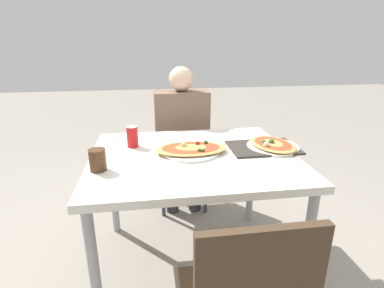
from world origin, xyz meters
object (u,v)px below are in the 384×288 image
object	(u,v)px
chair_far_seated	(181,147)
pizza_second	(273,145)
soda_can	(132,137)
dining_table	(193,166)
drink_glass	(98,160)
person_seated	(182,130)
pizza_main	(191,149)

from	to	relation	value
chair_far_seated	pizza_second	xyz separation A→B (m)	(0.47, -0.77, 0.27)
chair_far_seated	soda_can	bearing A→B (deg)	60.23
dining_table	pizza_second	bearing A→B (deg)	4.43
dining_table	drink_glass	bearing A→B (deg)	-164.05
chair_far_seated	person_seated	size ratio (longest dim) A/B	0.76
soda_can	pizza_main	bearing A→B (deg)	-24.26
soda_can	pizza_second	size ratio (longest dim) A/B	0.35
dining_table	soda_can	size ratio (longest dim) A/B	9.06
pizza_second	pizza_main	bearing A→B (deg)	-179.60
person_seated	drink_glass	world-z (taller)	person_seated
chair_far_seated	soda_can	world-z (taller)	chair_far_seated
chair_far_seated	pizza_second	size ratio (longest dim) A/B	2.45
chair_far_seated	pizza_main	distance (m)	0.81
soda_can	pizza_second	world-z (taller)	soda_can
person_seated	pizza_second	distance (m)	0.81
chair_far_seated	soda_can	distance (m)	0.78
pizza_second	drink_glass	bearing A→B (deg)	-169.66
soda_can	drink_glass	xyz separation A→B (m)	(-0.16, -0.32, -0.01)
soda_can	pizza_second	bearing A→B (deg)	-10.08
pizza_second	dining_table	bearing A→B (deg)	-175.57
soda_can	drink_glass	distance (m)	0.36
person_seated	chair_far_seated	bearing A→B (deg)	-90.00
chair_far_seated	soda_can	xyz separation A→B (m)	(-0.35, -0.62, 0.31)
drink_glass	pizza_second	world-z (taller)	drink_glass
pizza_main	soda_can	xyz separation A→B (m)	(-0.33, 0.15, 0.04)
soda_can	drink_glass	bearing A→B (deg)	-115.61
dining_table	chair_far_seated	world-z (taller)	chair_far_seated
soda_can	drink_glass	world-z (taller)	soda_can
person_seated	soda_can	size ratio (longest dim) A/B	9.31
person_seated	pizza_second	size ratio (longest dim) A/B	3.22
person_seated	soda_can	bearing A→B (deg)	54.95
person_seated	pizza_main	distance (m)	0.66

